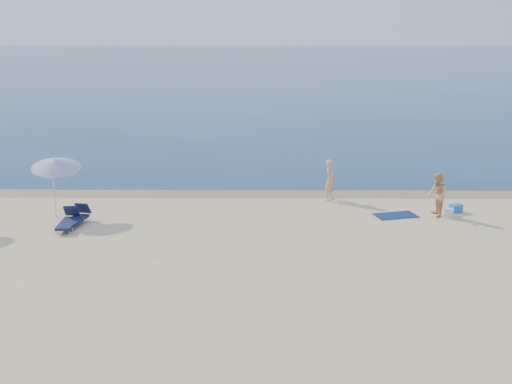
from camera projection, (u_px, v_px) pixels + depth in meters
sea at (269, 66)px, 107.48m from camera, size 240.00×160.00×0.01m
wet_sand_strip at (286, 193)px, 29.74m from camera, size 240.00×1.60×0.00m
person_left at (330, 180)px, 28.46m from camera, size 0.71×0.80×1.84m
person_right at (437, 195)px, 26.14m from camera, size 0.73×0.91×1.80m
beach_towel at (396, 215)px, 26.41m from camera, size 1.88×1.35×0.03m
white_bag at (449, 212)px, 26.45m from camera, size 0.39×0.35×0.29m
blue_cooler at (456, 208)px, 26.87m from camera, size 0.57×0.48×0.34m
umbrella_near at (56, 164)px, 25.86m from camera, size 2.51×2.53×2.61m
lounger_left at (76, 218)px, 25.19m from camera, size 0.89×1.77×0.75m
lounger_right at (68, 221)px, 24.82m from camera, size 0.62×1.72×0.75m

